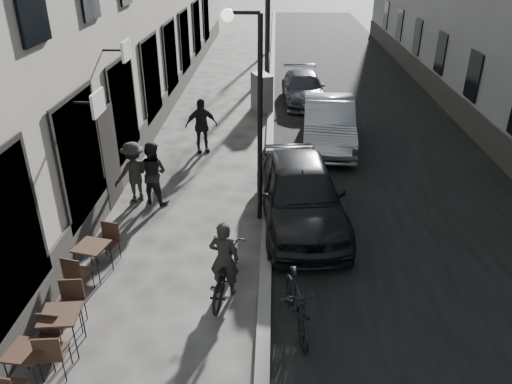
# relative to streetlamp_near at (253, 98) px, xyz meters

# --- Properties ---
(road) EXTENTS (7.30, 60.00, 0.00)m
(road) POSITION_rel_streetlamp_near_xyz_m (4.02, 10.00, -3.16)
(road) COLOR black
(road) RESTS_ON ground
(kerb) EXTENTS (0.25, 60.00, 0.12)m
(kerb) POSITION_rel_streetlamp_near_xyz_m (0.37, 10.00, -3.10)
(kerb) COLOR gray
(kerb) RESTS_ON ground
(streetlamp_near) EXTENTS (0.90, 0.28, 5.09)m
(streetlamp_near) POSITION_rel_streetlamp_near_xyz_m (0.00, 0.00, 0.00)
(streetlamp_near) COLOR black
(streetlamp_near) RESTS_ON ground
(streetlamp_far) EXTENTS (0.90, 0.28, 5.09)m
(streetlamp_far) POSITION_rel_streetlamp_near_xyz_m (0.00, 12.00, 0.00)
(streetlamp_far) COLOR black
(streetlamp_far) RESTS_ON ground
(bistro_set_a) EXTENTS (0.62, 1.42, 0.82)m
(bistro_set_a) POSITION_rel_streetlamp_near_xyz_m (-3.31, -5.45, -2.74)
(bistro_set_a) COLOR black
(bistro_set_a) RESTS_ON ground
(bistro_set_b) EXTENTS (0.70, 1.58, 0.91)m
(bistro_set_b) POSITION_rel_streetlamp_near_xyz_m (-3.06, -4.69, -2.69)
(bistro_set_b) COLOR black
(bistro_set_b) RESTS_ON ground
(bistro_set_c) EXTENTS (0.76, 1.56, 0.89)m
(bistro_set_c) POSITION_rel_streetlamp_near_xyz_m (-3.23, -2.58, -2.70)
(bistro_set_c) COLOR black
(bistro_set_c) RESTS_ON ground
(utility_cabinet) EXTENTS (0.95, 1.18, 1.56)m
(utility_cabinet) POSITION_rel_streetlamp_near_xyz_m (-0.01, 8.79, -2.38)
(utility_cabinet) COLOR #605F62
(utility_cabinet) RESTS_ON ground
(bicycle) EXTENTS (0.93, 1.96, 0.99)m
(bicycle) POSITION_rel_streetlamp_near_xyz_m (-0.43, -3.03, -2.66)
(bicycle) COLOR black
(bicycle) RESTS_ON ground
(cyclist_rider) EXTENTS (0.64, 0.47, 1.62)m
(cyclist_rider) POSITION_rel_streetlamp_near_xyz_m (-0.43, -3.03, -2.35)
(cyclist_rider) COLOR #262421
(cyclist_rider) RESTS_ON ground
(pedestrian_near) EXTENTS (1.01, 0.89, 1.73)m
(pedestrian_near) POSITION_rel_streetlamp_near_xyz_m (-2.70, 0.78, -2.30)
(pedestrian_near) COLOR black
(pedestrian_near) RESTS_ON ground
(pedestrian_mid) EXTENTS (1.25, 1.15, 1.68)m
(pedestrian_mid) POSITION_rel_streetlamp_near_xyz_m (-3.21, 0.86, -2.32)
(pedestrian_mid) COLOR #2B2926
(pedestrian_mid) RESTS_ON ground
(pedestrian_far) EXTENTS (1.15, 0.77, 1.82)m
(pedestrian_far) POSITION_rel_streetlamp_near_xyz_m (-1.89, 4.41, -2.25)
(pedestrian_far) COLOR black
(pedestrian_far) RESTS_ON ground
(car_near) EXTENTS (2.46, 5.07, 1.67)m
(car_near) POSITION_rel_streetlamp_near_xyz_m (1.17, -0.15, -2.33)
(car_near) COLOR black
(car_near) RESTS_ON ground
(car_mid) EXTENTS (1.97, 4.90, 1.58)m
(car_mid) POSITION_rel_streetlamp_near_xyz_m (2.37, 5.19, -2.37)
(car_mid) COLOR #9B9DA4
(car_mid) RESTS_ON ground
(car_far) EXTENTS (1.95, 4.35, 1.24)m
(car_far) POSITION_rel_streetlamp_near_xyz_m (1.76, 10.23, -2.54)
(car_far) COLOR #35373F
(car_far) RESTS_ON ground
(moped) EXTENTS (0.84, 1.91, 1.11)m
(moped) POSITION_rel_streetlamp_near_xyz_m (0.96, -4.02, -2.61)
(moped) COLOR black
(moped) RESTS_ON ground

